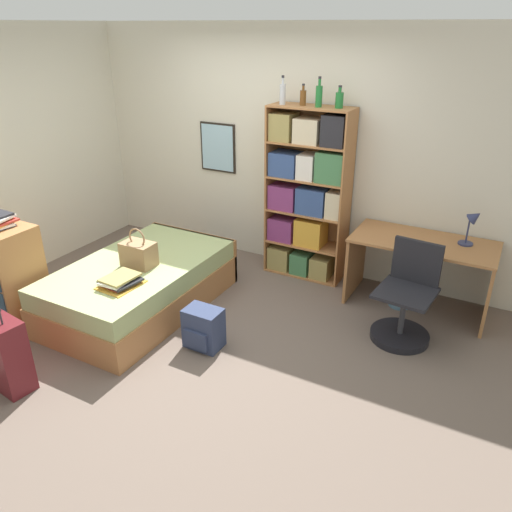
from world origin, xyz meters
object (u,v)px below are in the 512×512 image
desk_chair (405,310)px  handbag (139,254)px  bottle_green (283,93)px  bottle_brown (303,97)px  backpack (203,328)px  waste_bin (401,295)px  bottle_blue (339,100)px  dresser (2,275)px  bookcase (306,195)px  bed (141,285)px  book_stack_on_bed (120,281)px  bottle_clear (319,95)px  desk_lamp (473,222)px  suitcase (1,352)px  desk (421,260)px

desk_chair → handbag: bearing=-162.2°
bottle_green → bottle_brown: bearing=12.9°
backpack → waste_bin: backpack is taller
bottle_brown → waste_bin: (1.23, -0.21, -1.80)m
bottle_blue → bottle_brown: bearing=-179.6°
dresser → bookcase: 3.07m
bed → bookcase: size_ratio=1.02×
handbag → bottle_brown: bottle_brown is taller
book_stack_on_bed → backpack: bearing=12.1°
bed → bottle_clear: size_ratio=6.60×
desk_lamp → suitcase: bearing=-136.0°
desk → suitcase: bearing=-132.9°
bookcase → bottle_brown: bottle_brown is taller
bottle_blue → desk_lamp: bearing=-2.1°
handbag → bottle_blue: bottle_blue is taller
bed → bookcase: (1.10, 1.45, 0.68)m
book_stack_on_bed → bottle_clear: bottle_clear is taller
suitcase → bottle_clear: size_ratio=2.57×
desk_lamp → desk_chair: bearing=-118.0°
bottle_green → backpack: bearing=-86.9°
bottle_blue → desk_lamp: bottle_blue is taller
bed → bottle_brown: size_ratio=9.08×
book_stack_on_bed → desk: desk is taller
bottle_brown → desk_lamp: (1.74, -0.05, -0.97)m
handbag → suitcase: bearing=-98.7°
bed → bottle_clear: (1.20, 1.42, 1.70)m
suitcase → desk_chair: desk_chair is taller
book_stack_on_bed → dresser: size_ratio=0.40×
bookcase → waste_bin: (1.15, -0.21, -0.81)m
dresser → backpack: bearing=15.0°
desk → backpack: (-1.47, -1.58, -0.33)m
bookcase → desk: size_ratio=1.38×
handbag → backpack: handbag is taller
handbag → desk: handbag is taller
desk → desk_chair: bearing=-88.8°
bookcase → bottle_blue: 1.03m
dresser → handbag: bearing=35.5°
desk_chair → waste_bin: 0.58m
bottle_clear → desk_lamp: (1.56, -0.02, -1.00)m
book_stack_on_bed → desk: size_ratio=0.28×
dresser → waste_bin: 3.81m
bottle_clear → desk: size_ratio=0.21×
bottle_blue → handbag: bearing=-131.8°
handbag → bottle_clear: (1.15, 1.47, 1.33)m
bed → bottle_clear: bearing=49.7°
suitcase → dresser: size_ratio=0.77×
bookcase → bottle_blue: size_ratio=8.81×
handbag → desk_lamp: (2.71, 1.45, 0.33)m
suitcase → bottle_blue: bottle_blue is taller
bottle_blue → desk_chair: (1.00, -0.75, -1.64)m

